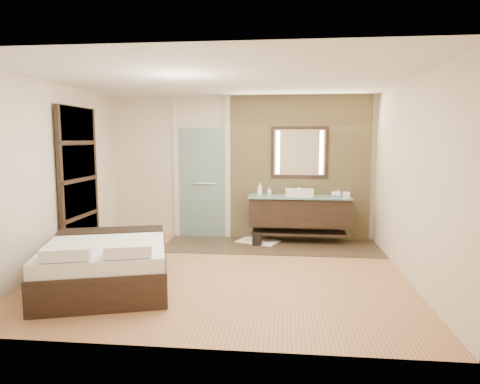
# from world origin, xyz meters

# --- Properties ---
(floor) EXTENTS (5.00, 5.00, 0.00)m
(floor) POSITION_xyz_m (0.00, 0.00, 0.00)
(floor) COLOR #90623C
(floor) RESTS_ON ground
(tile_strip) EXTENTS (3.80, 1.30, 0.01)m
(tile_strip) POSITION_xyz_m (0.60, 1.60, 0.01)
(tile_strip) COLOR #32271B
(tile_strip) RESTS_ON floor
(stone_wall) EXTENTS (2.60, 0.08, 2.70)m
(stone_wall) POSITION_xyz_m (1.10, 2.21, 1.35)
(stone_wall) COLOR tan
(stone_wall) RESTS_ON floor
(vanity) EXTENTS (1.85, 0.55, 0.88)m
(vanity) POSITION_xyz_m (1.10, 1.92, 0.58)
(vanity) COLOR black
(vanity) RESTS_ON stone_wall
(mirror_unit) EXTENTS (1.06, 0.04, 0.96)m
(mirror_unit) POSITION_xyz_m (1.10, 2.16, 1.65)
(mirror_unit) COLOR black
(mirror_unit) RESTS_ON stone_wall
(frosted_door) EXTENTS (1.10, 0.12, 2.70)m
(frosted_door) POSITION_xyz_m (-0.75, 2.20, 1.14)
(frosted_door) COLOR #AAD7CF
(frosted_door) RESTS_ON floor
(shoji_partition) EXTENTS (0.06, 1.20, 2.40)m
(shoji_partition) POSITION_xyz_m (-2.43, 0.60, 1.21)
(shoji_partition) COLOR black
(shoji_partition) RESTS_ON floor
(bed) EXTENTS (1.98, 2.23, 0.72)m
(bed) POSITION_xyz_m (-1.44, -0.73, 0.30)
(bed) COLOR black
(bed) RESTS_ON floor
(bath_mat) EXTENTS (0.85, 0.73, 0.02)m
(bath_mat) POSITION_xyz_m (0.36, 1.85, 0.02)
(bath_mat) COLOR white
(bath_mat) RESTS_ON floor
(waste_bin) EXTENTS (0.22, 0.22, 0.22)m
(waste_bin) POSITION_xyz_m (0.36, 1.60, 0.11)
(waste_bin) COLOR black
(waste_bin) RESTS_ON floor
(tissue_box) EXTENTS (0.14, 0.14, 0.10)m
(tissue_box) POSITION_xyz_m (1.92, 1.76, 0.92)
(tissue_box) COLOR white
(tissue_box) RESTS_ON vanity
(soap_bottle_a) EXTENTS (0.12, 0.12, 0.24)m
(soap_bottle_a) POSITION_xyz_m (0.38, 1.94, 0.98)
(soap_bottle_a) COLOR white
(soap_bottle_a) RESTS_ON vanity
(soap_bottle_b) EXTENTS (0.08, 0.08, 0.16)m
(soap_bottle_b) POSITION_xyz_m (0.55, 1.95, 0.94)
(soap_bottle_b) COLOR #B2B2B2
(soap_bottle_b) RESTS_ON vanity
(soap_bottle_c) EXTENTS (0.12, 0.12, 0.15)m
(soap_bottle_c) POSITION_xyz_m (1.79, 1.84, 0.94)
(soap_bottle_c) COLOR #AAD5D6
(soap_bottle_c) RESTS_ON vanity
(cup) EXTENTS (0.13, 0.13, 0.09)m
(cup) POSITION_xyz_m (1.73, 1.92, 0.91)
(cup) COLOR white
(cup) RESTS_ON vanity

